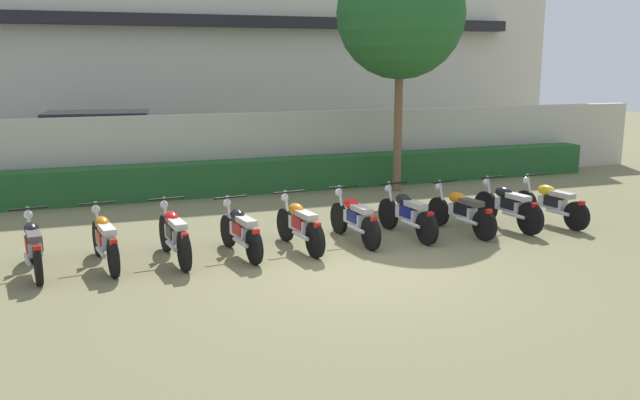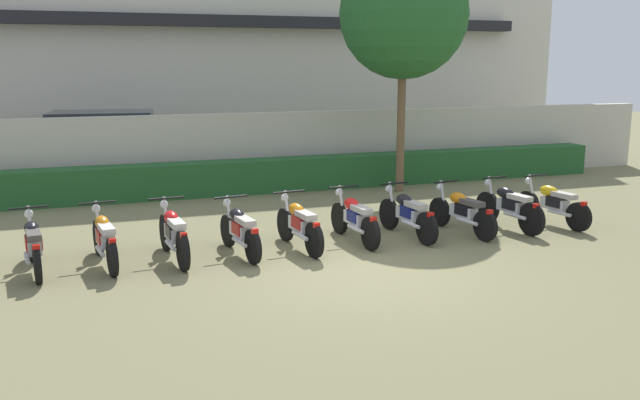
{
  "view_description": "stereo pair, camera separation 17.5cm",
  "coord_description": "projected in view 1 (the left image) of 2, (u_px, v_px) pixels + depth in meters",
  "views": [
    {
      "loc": [
        -4.11,
        -9.35,
        3.25
      ],
      "look_at": [
        0.0,
        1.97,
        0.77
      ],
      "focal_mm": 38.06,
      "sensor_mm": 36.0,
      "label": 1
    },
    {
      "loc": [
        -3.95,
        -9.41,
        3.25
      ],
      "look_at": [
        0.0,
        1.97,
        0.77
      ],
      "focal_mm": 38.06,
      "sensor_mm": 36.0,
      "label": 2
    }
  ],
  "objects": [
    {
      "name": "parked_car",
      "position": [
        104.0,
        146.0,
        18.64
      ],
      "size": [
        4.71,
        2.58,
        1.89
      ],
      "rotation": [
        0.0,
        0.0,
        -0.14
      ],
      "color": "#9EA3A8",
      "rests_on": "ground"
    },
    {
      "name": "motorcycle_in_row_9",
      "position": [
        551.0,
        202.0,
        13.69
      ],
      "size": [
        0.6,
        1.9,
        0.95
      ],
      "rotation": [
        0.0,
        0.0,
        1.73
      ],
      "color": "black",
      "rests_on": "ground"
    },
    {
      "name": "building",
      "position": [
        190.0,
        33.0,
        24.12
      ],
      "size": [
        25.77,
        6.5,
        8.42
      ],
      "color": "beige",
      "rests_on": "ground"
    },
    {
      "name": "hedge_row",
      "position": [
        252.0,
        176.0,
        16.94
      ],
      "size": [
        19.58,
        0.7,
        0.83
      ],
      "primitive_type": "cube",
      "color": "#235628",
      "rests_on": "ground"
    },
    {
      "name": "motorcycle_in_row_4",
      "position": [
        300.0,
        224.0,
        11.84
      ],
      "size": [
        0.6,
        1.83,
        0.96
      ],
      "rotation": [
        0.0,
        0.0,
        1.69
      ],
      "color": "black",
      "rests_on": "ground"
    },
    {
      "name": "motorcycle_in_row_1",
      "position": [
        105.0,
        239.0,
        10.85
      ],
      "size": [
        0.6,
        1.92,
        0.96
      ],
      "rotation": [
        0.0,
        0.0,
        1.7
      ],
      "color": "black",
      "rests_on": "ground"
    },
    {
      "name": "motorcycle_in_row_8",
      "position": [
        508.0,
        205.0,
        13.32
      ],
      "size": [
        0.6,
        1.87,
        0.97
      ],
      "rotation": [
        0.0,
        0.0,
        1.71
      ],
      "color": "black",
      "rests_on": "ground"
    },
    {
      "name": "motorcycle_in_row_6",
      "position": [
        407.0,
        213.0,
        12.67
      ],
      "size": [
        0.6,
        1.92,
        0.96
      ],
      "rotation": [
        0.0,
        0.0,
        1.68
      ],
      "color": "black",
      "rests_on": "ground"
    },
    {
      "name": "motorcycle_in_row_7",
      "position": [
        461.0,
        210.0,
        12.96
      ],
      "size": [
        0.6,
        1.89,
        0.95
      ],
      "rotation": [
        0.0,
        0.0,
        1.73
      ],
      "color": "black",
      "rests_on": "ground"
    },
    {
      "name": "compound_wall",
      "position": [
        245.0,
        151.0,
        17.47
      ],
      "size": [
        24.48,
        0.3,
        1.94
      ],
      "primitive_type": "cube",
      "color": "#BCB7A8",
      "rests_on": "ground"
    },
    {
      "name": "motorcycle_in_row_3",
      "position": [
        240.0,
        230.0,
        11.46
      ],
      "size": [
        0.6,
        1.77,
        0.95
      ],
      "rotation": [
        0.0,
        0.0,
        1.71
      ],
      "color": "black",
      "rests_on": "ground"
    },
    {
      "name": "motorcycle_in_row_2",
      "position": [
        174.0,
        234.0,
        11.14
      ],
      "size": [
        0.6,
        1.92,
        0.98
      ],
      "rotation": [
        0.0,
        0.0,
        1.67
      ],
      "color": "black",
      "rests_on": "ground"
    },
    {
      "name": "ground",
      "position": [
        363.0,
        272.0,
        10.64
      ],
      "size": [
        60.0,
        60.0,
        0.0
      ],
      "primitive_type": "plane",
      "color": "olive"
    },
    {
      "name": "tree_near_inspector",
      "position": [
        400.0,
        14.0,
        16.36
      ],
      "size": [
        3.13,
        3.13,
        5.92
      ],
      "color": "brown",
      "rests_on": "ground"
    },
    {
      "name": "motorcycle_in_row_5",
      "position": [
        354.0,
        218.0,
        12.34
      ],
      "size": [
        0.6,
        1.88,
        0.95
      ],
      "rotation": [
        0.0,
        0.0,
        1.64
      ],
      "color": "black",
      "rests_on": "ground"
    },
    {
      "name": "motorcycle_in_row_0",
      "position": [
        33.0,
        245.0,
        10.49
      ],
      "size": [
        0.6,
        1.87,
        0.95
      ],
      "rotation": [
        0.0,
        0.0,
        1.69
      ],
      "color": "black",
      "rests_on": "ground"
    }
  ]
}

